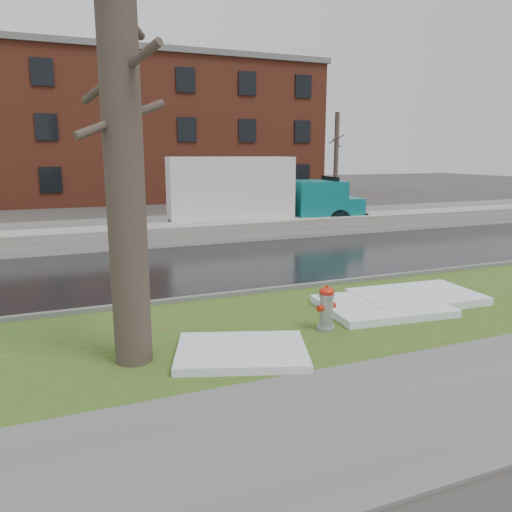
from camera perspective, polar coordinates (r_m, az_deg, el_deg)
name	(u,v)px	position (r m, az deg, el deg)	size (l,w,h in m)	color
ground	(280,305)	(11.57, 2.81, -5.60)	(120.00, 120.00, 0.00)	#47423D
verge	(306,320)	(10.50, 5.73, -7.34)	(60.00, 4.50, 0.04)	#264717
sidewalk	(432,402)	(7.67, 19.52, -15.42)	(60.00, 3.00, 0.05)	slate
road	(219,265)	(15.62, -4.23, -0.99)	(60.00, 7.00, 0.03)	black
parking_lot	(162,228)	(23.71, -10.69, 3.19)	(60.00, 9.00, 0.03)	slate
curb	(263,291)	(12.42, 0.85, -4.03)	(60.00, 0.15, 0.14)	slate
snowbank	(185,234)	(19.52, -8.11, 2.55)	(60.00, 1.60, 0.75)	#B8B2A8
brick_building	(139,132)	(40.58, -13.22, 13.60)	(26.00, 12.00, 10.00)	brown
bg_tree_center	(25,155)	(36.01, -24.87, 10.46)	(1.40, 1.62, 6.50)	brown
bg_tree_right	(336,154)	(39.81, 9.15, 11.39)	(1.40, 1.62, 6.50)	brown
fire_hydrant	(326,306)	(9.83, 8.03, -5.68)	(0.45, 0.41, 0.90)	#919498
tree	(122,124)	(8.08, -15.07, 14.35)	(1.49, 1.70, 7.59)	brown
box_truck	(253,193)	(21.66, -0.36, 7.19)	(9.96, 3.35, 3.29)	black
worker	(126,207)	(18.35, -14.66, 5.39)	(0.58, 0.38, 1.58)	black
snow_patch_near	(382,306)	(11.44, 14.18, -5.53)	(2.60, 2.00, 0.16)	white
snow_patch_far	(242,352)	(8.66, -1.65, -10.88)	(2.20, 1.60, 0.14)	white
snow_patch_side	(417,297)	(12.32, 17.89, -4.45)	(2.80, 1.80, 0.18)	white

